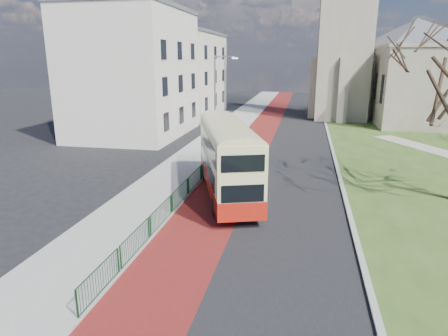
# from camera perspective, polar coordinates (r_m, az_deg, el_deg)

# --- Properties ---
(ground) EXTENTS (160.00, 160.00, 0.00)m
(ground) POSITION_cam_1_polar(r_m,az_deg,el_deg) (19.53, -0.02, -8.32)
(ground) COLOR black
(ground) RESTS_ON ground
(road_carriageway) EXTENTS (9.00, 120.00, 0.01)m
(road_carriageway) POSITION_cam_1_polar(r_m,az_deg,el_deg) (38.38, 8.19, 3.43)
(road_carriageway) COLOR black
(road_carriageway) RESTS_ON ground
(bus_lane) EXTENTS (3.40, 120.00, 0.01)m
(bus_lane) POSITION_cam_1_polar(r_m,az_deg,el_deg) (38.63, 4.19, 3.62)
(bus_lane) COLOR #591414
(bus_lane) RESTS_ON ground
(pavement_west) EXTENTS (4.00, 120.00, 0.12)m
(pavement_west) POSITION_cam_1_polar(r_m,az_deg,el_deg) (39.27, -1.33, 3.93)
(pavement_west) COLOR gray
(pavement_west) RESTS_ON ground
(kerb_west) EXTENTS (0.25, 120.00, 0.13)m
(kerb_west) POSITION_cam_1_polar(r_m,az_deg,el_deg) (38.88, 1.55, 3.82)
(kerb_west) COLOR #999993
(kerb_west) RESTS_ON ground
(kerb_east) EXTENTS (0.25, 80.00, 0.13)m
(kerb_east) POSITION_cam_1_polar(r_m,az_deg,el_deg) (40.36, 14.92, 3.74)
(kerb_east) COLOR #999993
(kerb_east) RESTS_ON ground
(pedestrian_railing) EXTENTS (0.07, 24.00, 1.12)m
(pedestrian_railing) POSITION_cam_1_polar(r_m,az_deg,el_deg) (23.64, -5.09, -2.66)
(pedestrian_railing) COLOR #0D3C1A
(pedestrian_railing) RESTS_ON ground
(gothic_church) EXTENTS (16.38, 18.00, 40.00)m
(gothic_church) POSITION_cam_1_polar(r_m,az_deg,el_deg) (56.49, 21.97, 19.70)
(gothic_church) COLOR gray
(gothic_church) RESTS_ON ground
(street_block_near) EXTENTS (10.30, 14.30, 13.00)m
(street_block_near) POSITION_cam_1_polar(r_m,az_deg,el_deg) (43.27, -12.79, 13.24)
(street_block_near) COLOR silver
(street_block_near) RESTS_ON ground
(street_block_far) EXTENTS (10.30, 16.30, 11.50)m
(street_block_far) POSITION_cam_1_polar(r_m,az_deg,el_deg) (58.27, -6.20, 13.24)
(street_block_far) COLOR beige
(street_block_far) RESTS_ON ground
(streetlamp) EXTENTS (2.13, 0.18, 8.00)m
(streetlamp) POSITION_cam_1_polar(r_m,az_deg,el_deg) (36.54, -1.06, 10.27)
(streetlamp) COLOR gray
(streetlamp) RESTS_ON pavement_west
(bus) EXTENTS (5.53, 10.37, 4.25)m
(bus) POSITION_cam_1_polar(r_m,az_deg,el_deg) (23.00, 0.50, 1.74)
(bus) COLOR #A71B0F
(bus) RESTS_ON ground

